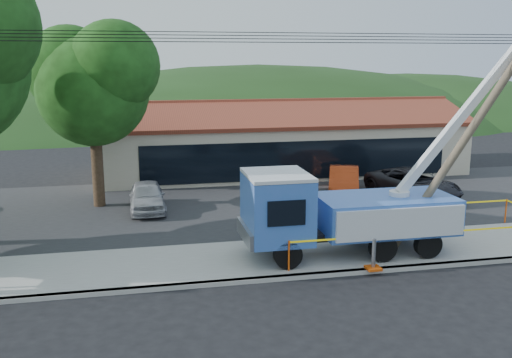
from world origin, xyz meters
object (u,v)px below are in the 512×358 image
object	(u,v)px
leaning_pole	(469,133)
car_red	(343,196)
utility_truck	(344,210)
car_silver	(148,212)
car_dark	(412,199)

from	to	relation	value
leaning_pole	car_red	bearing A→B (deg)	97.06
car_red	utility_truck	bearing A→B (deg)	-90.49
car_silver	car_dark	size ratio (longest dim) A/B	0.76
car_silver	leaning_pole	bearing A→B (deg)	-35.91
car_silver	car_red	size ratio (longest dim) A/B	0.93
car_silver	car_red	world-z (taller)	car_red
utility_truck	car_dark	xyz separation A→B (m)	(6.65, 7.53, -1.80)
leaning_pole	car_silver	world-z (taller)	leaning_pole
leaning_pole	car_silver	size ratio (longest dim) A/B	2.01
leaning_pole	car_dark	world-z (taller)	leaning_pole
car_red	car_dark	distance (m)	3.56
leaning_pole	car_red	world-z (taller)	leaning_pole
car_red	car_dark	xyz separation A→B (m)	(3.23, -1.50, 0.00)
utility_truck	car_red	distance (m)	9.82
utility_truck	leaning_pole	bearing A→B (deg)	-4.53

